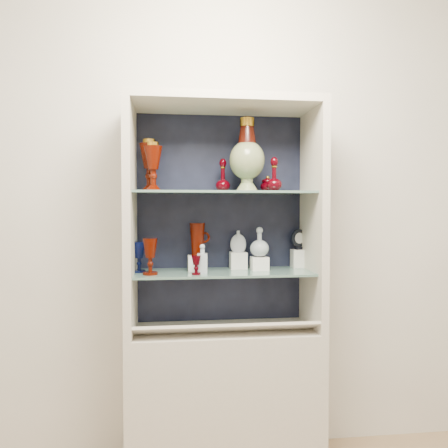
{
  "coord_description": "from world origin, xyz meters",
  "views": [
    {
      "loc": [
        -0.27,
        -0.72,
        1.38
      ],
      "look_at": [
        0.0,
        1.53,
        1.3
      ],
      "focal_mm": 35.0,
      "sensor_mm": 36.0,
      "label": 1
    }
  ],
  "objects": [
    {
      "name": "riser_cameo_medallion",
      "position": [
        0.44,
        1.66,
        1.1
      ],
      "size": [
        0.08,
        0.08,
        0.1
      ],
      "primitive_type": "cube",
      "color": "silver",
      "rests_on": "shelf_lower"
    },
    {
      "name": "shelf_upper",
      "position": [
        0.0,
        1.55,
        1.46
      ],
      "size": [
        0.92,
        0.34,
        0.01
      ],
      "primitive_type": "cube",
      "color": "slate",
      "rests_on": "cabinet_side_left"
    },
    {
      "name": "riser_flat_flask",
      "position": [
        0.09,
        1.65,
        1.09
      ],
      "size": [
        0.09,
        0.09,
        0.09
      ],
      "primitive_type": "cube",
      "color": "silver",
      "rests_on": "shelf_lower"
    },
    {
      "name": "label_card_0",
      "position": [
        0.05,
        1.42,
        0.8
      ],
      "size": [
        0.1,
        0.06,
        0.03
      ],
      "primitive_type": "cube",
      "rotation": [
        -0.44,
        0.0,
        0.0
      ],
      "color": "white",
      "rests_on": "label_ledge"
    },
    {
      "name": "pedestal_lamp_left",
      "position": [
        -0.39,
        1.62,
        1.61
      ],
      "size": [
        0.13,
        0.13,
        0.27
      ],
      "primitive_type": null,
      "rotation": [
        0.0,
        0.0,
        0.29
      ],
      "color": "#4A0C00",
      "rests_on": "shelf_upper"
    },
    {
      "name": "ruby_goblet_small",
      "position": [
        -0.15,
        1.45,
        1.1
      ],
      "size": [
        0.06,
        0.06,
        0.1
      ],
      "primitive_type": null,
      "rotation": [
        0.0,
        0.0,
        -0.35
      ],
      "color": "#400006",
      "rests_on": "shelf_lower"
    },
    {
      "name": "label_card_2",
      "position": [
        0.32,
        1.42,
        0.8
      ],
      "size": [
        0.1,
        0.06,
        0.03
      ],
      "primitive_type": "cube",
      "rotation": [
        -0.44,
        0.0,
        0.0
      ],
      "color": "white",
      "rests_on": "label_ledge"
    },
    {
      "name": "lidded_bowl",
      "position": [
        0.25,
        1.6,
        1.52
      ],
      "size": [
        0.1,
        0.1,
        0.09
      ],
      "primitive_type": null,
      "rotation": [
        0.0,
        0.0,
        -0.38
      ],
      "color": "#400006",
      "rests_on": "shelf_upper"
    },
    {
      "name": "flat_flask",
      "position": [
        0.09,
        1.65,
        1.2
      ],
      "size": [
        0.09,
        0.05,
        0.12
      ],
      "primitive_type": null,
      "rotation": [
        0.0,
        0.0,
        -0.22
      ],
      "color": "#B2BAC5",
      "rests_on": "riser_flat_flask"
    },
    {
      "name": "ruby_goblet_tall",
      "position": [
        -0.38,
        1.47,
        1.14
      ],
      "size": [
        0.1,
        0.1,
        0.18
      ],
      "primitive_type": null,
      "rotation": [
        0.0,
        0.0,
        -0.35
      ],
      "color": "#4A0C00",
      "rests_on": "shelf_lower"
    },
    {
      "name": "cabinet_base",
      "position": [
        0.0,
        1.53,
        0.38
      ],
      "size": [
        1.0,
        0.4,
        0.75
      ],
      "primitive_type": "cube",
      "color": "beige",
      "rests_on": "ground"
    },
    {
      "name": "cobalt_goblet",
      "position": [
        -0.44,
        1.56,
        1.13
      ],
      "size": [
        0.07,
        0.07,
        0.16
      ],
      "primitive_type": null,
      "rotation": [
        0.0,
        0.0,
        -0.03
      ],
      "color": "#030B3B",
      "rests_on": "shelf_lower"
    },
    {
      "name": "riser_ruby_pitcher",
      "position": [
        -0.14,
        1.59,
        1.09
      ],
      "size": [
        0.1,
        0.1,
        0.08
      ],
      "primitive_type": "cube",
      "color": "silver",
      "rests_on": "shelf_lower"
    },
    {
      "name": "enamel_urn",
      "position": [
        0.12,
        1.54,
        1.66
      ],
      "size": [
        0.23,
        0.23,
        0.38
      ],
      "primitive_type": null,
      "rotation": [
        0.0,
        0.0,
        0.25
      ],
      "color": "#104214",
      "rests_on": "shelf_upper"
    },
    {
      "name": "cameo_medallion",
      "position": [
        0.44,
        1.66,
        1.21
      ],
      "size": [
        0.11,
        0.07,
        0.12
      ],
      "primitive_type": null,
      "rotation": [
        0.0,
        0.0,
        0.35
      ],
      "color": "black",
      "rests_on": "riser_cameo_medallion"
    },
    {
      "name": "ruby_pitcher",
      "position": [
        -0.14,
        1.59,
        1.22
      ],
      "size": [
        0.15,
        0.12,
        0.17
      ],
      "primitive_type": null,
      "rotation": [
        0.0,
        0.0,
        0.29
      ],
      "color": "#4A0C00",
      "rests_on": "riser_ruby_pitcher"
    },
    {
      "name": "ruby_decanter_a",
      "position": [
        0.0,
        1.61,
        1.57
      ],
      "size": [
        0.09,
        0.09,
        0.2
      ],
      "primitive_type": null,
      "rotation": [
        0.0,
        0.0,
        -0.19
      ],
      "color": "#400006",
      "rests_on": "shelf_upper"
    },
    {
      "name": "cabinet_side_right",
      "position": [
        0.48,
        1.53,
        1.32
      ],
      "size": [
        0.04,
        0.4,
        1.15
      ],
      "primitive_type": "cube",
      "color": "beige",
      "rests_on": "cabinet_base"
    },
    {
      "name": "clear_round_decanter",
      "position": [
        0.2,
        1.58,
        1.2
      ],
      "size": [
        0.13,
        0.13,
        0.15
      ],
      "primitive_type": null,
      "rotation": [
        0.0,
        0.0,
        -0.42
      ],
      "color": "#98A6B1",
      "rests_on": "riser_clear_round_decanter"
    },
    {
      "name": "cabinet_side_left",
      "position": [
        -0.48,
        1.53,
        1.32
      ],
      "size": [
        0.04,
        0.4,
        1.15
      ],
      "primitive_type": "cube",
      "color": "beige",
      "rests_on": "cabinet_base"
    },
    {
      "name": "ruby_decanter_b",
      "position": [
        0.26,
        1.51,
        1.57
      ],
      "size": [
        0.1,
        0.1,
        0.19
      ],
      "primitive_type": null,
      "rotation": [
        0.0,
        0.0,
        0.21
      ],
      "color": "#400006",
      "rests_on": "shelf_upper"
    },
    {
      "name": "wall_back",
      "position": [
        0.0,
        1.75,
        1.4
      ],
      "size": [
        3.5,
        0.02,
        2.8
      ],
      "primitive_type": "cube",
      "color": "beige",
      "rests_on": "ground"
    },
    {
      "name": "cabinet_back_panel",
      "position": [
        0.0,
        1.72,
        1.32
      ],
      "size": [
        0.98,
        0.02,
        1.15
      ],
      "primitive_type": "cube",
      "color": "black",
      "rests_on": "cabinet_base"
    },
    {
      "name": "pedestal_lamp_right",
      "position": [
        -0.36,
        1.52,
        1.59
      ],
      "size": [
        0.11,
        0.11,
        0.24
      ],
      "primitive_type": null,
      "rotation": [
        0.0,
        0.0,
        -0.16
      ],
      "color": "#4A0C00",
      "rests_on": "shelf_upper"
    },
    {
      "name": "shelf_lower",
      "position": [
        0.0,
        1.55,
        1.04
      ],
      "size": [
        0.92,
        0.34,
        0.01
      ],
      "primitive_type": "cube",
      "color": "slate",
      "rests_on": "cabinet_side_left"
    },
    {
      "name": "clear_square_bottle",
      "position": [
        -0.12,
        1.49,
        1.12
      ],
      "size": [
        0.06,
        0.06,
        0.15
      ],
      "primitive_type": null,
      "rotation": [
        0.0,
        0.0,
        -0.11
      ],
      "color": "#98A6B1",
      "rests_on": "shelf_lower"
    },
    {
      "name": "cabinet_top_cap",
      "position": [
        0.0,
        1.53,
        1.92
      ],
      "size": [
        1.0,
        0.4,
        0.04
      ],
      "primitive_type": "cube",
      "color": "beige",
      "rests_on": "cabinet_side_left"
    },
    {
      "name": "label_ledge",
      "position": [
        0.0,
        1.42,
        0.78
      ],
      "size": [
        0.92,
        0.17,
        0.09
      ],
      "primitive_type": "cube",
      "rotation": [
        -0.44,
        0.0,
        0.0
      ],
      "color": "beige",
      "rests_on": "cabinet_base"
    },
    {
      "name": "label_card_3",
      "position": [
        -0.19,
        1.42,
        0.8
      ],
      "size": [
        0.1,
        0.06,
        0.03
      ],
      "primitive_type": "cube",
      "rotation": [
        -0.44,
        0.0,
        0.0
      ],
      "color": "white",
      "rests_on": "label_ledge"
    },
    {
      "name": "riser_clear_round_decanter",
      "position": [
        0.2,
        1.58,
        1.08
      ],
      "size": [
        0.09,
        0.09,
        0.07
      ],
      "primitive_type": "cube",
      "color": "silver",
      "rests_on": "shelf_lower"
    },
    {
      "name": "label_card_1",
      "position": [
        -0.26,
        1.42,
        0.8
      ],
      "size": [
        0.1,
        0.06,
        0.03
      ],
      "primitive_type": "cube",
      "rotation": [
        -0.44,
        0.0,
        0.0
      ],
      "color": "white",
      "rests_on": "label_ledge"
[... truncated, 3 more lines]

